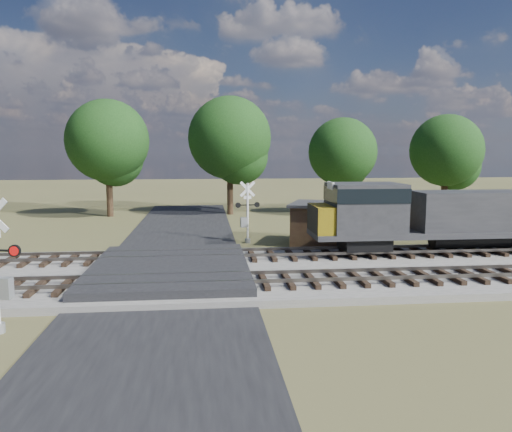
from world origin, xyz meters
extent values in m
plane|color=brown|center=(0.00, 0.00, 0.00)|extent=(160.00, 160.00, 0.00)
cube|color=gray|center=(10.00, 0.50, 0.15)|extent=(140.00, 10.00, 0.30)
cube|color=black|center=(0.00, 0.00, 0.04)|extent=(7.00, 60.00, 0.08)
cube|color=#262628|center=(0.00, 0.50, 0.32)|extent=(7.00, 9.00, 0.62)
cube|color=black|center=(2.00, -2.00, 0.39)|extent=(44.00, 2.60, 0.18)
cube|color=#58524B|center=(10.00, -2.72, 0.55)|extent=(140.00, 0.08, 0.15)
cube|color=#58524B|center=(10.00, -1.28, 0.55)|extent=(140.00, 0.08, 0.15)
cube|color=black|center=(2.00, 3.00, 0.39)|extent=(44.00, 2.60, 0.18)
cube|color=#58524B|center=(10.00, 2.28, 0.55)|extent=(140.00, 0.08, 0.15)
cube|color=#58524B|center=(10.00, 3.72, 0.55)|extent=(140.00, 0.08, 0.15)
cylinder|color=red|center=(-4.25, -6.14, 2.66)|extent=(0.39, 0.17, 0.37)
cube|color=gray|center=(-4.66, -6.07, 1.46)|extent=(0.52, 0.39, 0.68)
cylinder|color=silver|center=(4.24, 8.59, 1.87)|extent=(0.13, 0.13, 3.74)
cylinder|color=gray|center=(4.24, 8.59, 0.14)|extent=(0.34, 0.34, 0.28)
cube|color=silver|center=(4.24, 8.59, 3.37)|extent=(0.97, 0.20, 0.98)
cube|color=silver|center=(4.24, 8.59, 3.37)|extent=(0.97, 0.20, 0.98)
cube|color=silver|center=(4.24, 8.59, 2.86)|extent=(0.47, 0.11, 0.21)
cube|color=black|center=(4.24, 8.59, 2.39)|extent=(1.49, 0.31, 0.06)
cylinder|color=red|center=(4.84, 8.69, 2.39)|extent=(0.35, 0.15, 0.34)
cylinder|color=red|center=(3.64, 8.49, 2.39)|extent=(0.35, 0.15, 0.34)
cube|color=gray|center=(4.01, 8.55, 1.31)|extent=(0.46, 0.35, 0.61)
cube|color=#492E1F|center=(8.78, 7.60, 1.20)|extent=(4.44, 4.44, 2.40)
cube|color=#2B2B2D|center=(8.78, 7.60, 2.48)|extent=(4.89, 4.89, 0.17)
cylinder|color=black|center=(-6.63, 22.49, 2.53)|extent=(0.56, 0.56, 5.05)
sphere|color=black|center=(-6.63, 22.49, 6.57)|extent=(7.07, 7.07, 7.07)
cylinder|color=black|center=(3.90, 22.81, 2.63)|extent=(0.56, 0.56, 5.26)
sphere|color=black|center=(3.90, 22.81, 6.83)|extent=(7.36, 7.36, 7.36)
cylinder|color=black|center=(13.82, 21.51, 2.16)|extent=(0.56, 0.56, 4.31)
sphere|color=black|center=(13.82, 21.51, 5.61)|extent=(6.04, 6.04, 6.04)
cylinder|color=black|center=(22.39, 19.49, 2.21)|extent=(0.56, 0.56, 4.41)
sphere|color=black|center=(22.39, 19.49, 5.74)|extent=(6.18, 6.18, 6.18)
camera|label=1|loc=(1.60, -21.91, 5.71)|focal=35.00mm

